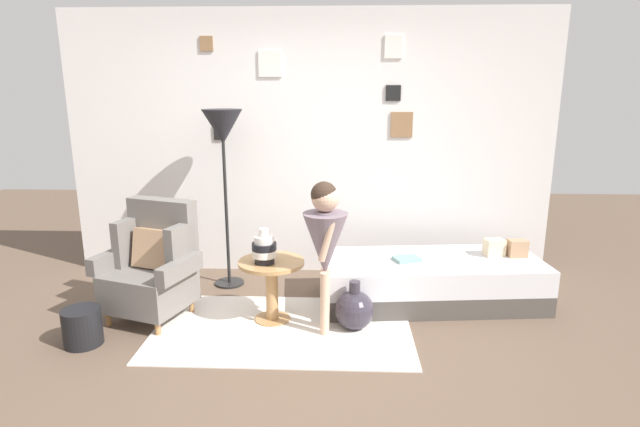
{
  "coord_description": "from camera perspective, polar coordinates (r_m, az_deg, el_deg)",
  "views": [
    {
      "loc": [
        0.32,
        -3.15,
        1.87
      ],
      "look_at": [
        0.15,
        0.95,
        0.85
      ],
      "focal_mm": 28.65,
      "sensor_mm": 36.0,
      "label": 1
    }
  ],
  "objects": [
    {
      "name": "book_on_daybed",
      "position": [
        4.52,
        9.69,
        -5.03
      ],
      "size": [
        0.26,
        0.23,
        0.03
      ],
      "primitive_type": "cube",
      "rotation": [
        0.0,
        0.0,
        0.36
      ],
      "color": "#76A098",
      "rests_on": "daybed"
    },
    {
      "name": "rug",
      "position": [
        4.17,
        -4.19,
        -12.66
      ],
      "size": [
        2.02,
        1.21,
        0.01
      ],
      "primitive_type": "cube",
      "color": "silver",
      "rests_on": "ground"
    },
    {
      "name": "pillow_mid",
      "position": [
        4.82,
        18.87,
        -3.62
      ],
      "size": [
        0.19,
        0.15,
        0.15
      ],
      "primitive_type": "cube",
      "rotation": [
        0.0,
        0.0,
        0.22
      ],
      "color": "beige",
      "rests_on": "daybed"
    },
    {
      "name": "person_child",
      "position": [
        3.82,
        0.58,
        -2.69
      ],
      "size": [
        0.34,
        0.34,
        1.2
      ],
      "color": "#D8AD8E",
      "rests_on": "ground"
    },
    {
      "name": "demijohn_near",
      "position": [
        4.11,
        3.85,
        -10.66
      ],
      "size": [
        0.31,
        0.31,
        0.4
      ],
      "color": "#332D38",
      "rests_on": "ground"
    },
    {
      "name": "floor_lamp",
      "position": [
        4.77,
        -10.8,
        8.59
      ],
      "size": [
        0.37,
        0.37,
        1.67
      ],
      "color": "black",
      "rests_on": "ground"
    },
    {
      "name": "magazine_basket",
      "position": [
        4.26,
        -25.02,
        -11.4
      ],
      "size": [
        0.28,
        0.28,
        0.28
      ],
      "primitive_type": "cylinder",
      "color": "black",
      "rests_on": "ground"
    },
    {
      "name": "vase_striped",
      "position": [
        4.03,
        -6.25,
        -3.96
      ],
      "size": [
        0.19,
        0.19,
        0.28
      ],
      "color": "black",
      "rests_on": "side_table"
    },
    {
      "name": "gallery_wall",
      "position": [
        5.14,
        -1.21,
        7.64
      ],
      "size": [
        4.8,
        0.12,
        2.6
      ],
      "color": "silver",
      "rests_on": "ground"
    },
    {
      "name": "ground_plane",
      "position": [
        3.67,
        -3.07,
        -16.65
      ],
      "size": [
        12.0,
        12.0,
        0.0
      ],
      "primitive_type": "plane",
      "color": "brown"
    },
    {
      "name": "pillow_head",
      "position": [
        4.87,
        21.17,
        -3.64
      ],
      "size": [
        0.17,
        0.13,
        0.15
      ],
      "primitive_type": "cube",
      "rotation": [
        0.0,
        0.0,
        0.08
      ],
      "color": "tan",
      "rests_on": "daybed"
    },
    {
      "name": "armchair",
      "position": [
        4.43,
        -18.13,
        -5.6
      ],
      "size": [
        0.87,
        0.76,
        0.97
      ],
      "color": "#9E7042",
      "rests_on": "ground"
    },
    {
      "name": "daybed",
      "position": [
        4.67,
        12.3,
        -7.3
      ],
      "size": [
        1.97,
        0.98,
        0.4
      ],
      "color": "#4C4742",
      "rests_on": "ground"
    },
    {
      "name": "side_table",
      "position": [
        4.17,
        -5.42,
        -7.22
      ],
      "size": [
        0.53,
        0.53,
        0.52
      ],
      "color": "tan",
      "rests_on": "ground"
    }
  ]
}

